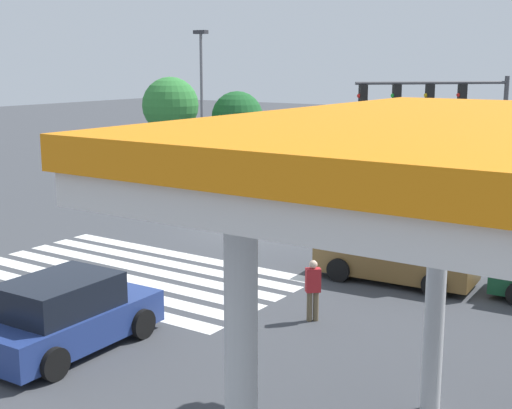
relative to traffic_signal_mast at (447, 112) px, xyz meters
name	(u,v)px	position (x,y,z in m)	size (l,w,h in m)	color
ground_plane	(256,231)	(-5.35, -5.35, -4.41)	(148.07, 148.07, 0.00)	#3D3F44
crosswalk_markings	(134,273)	(-5.35, -12.00, -4.41)	(10.00, 5.35, 0.01)	silver
traffic_signal_mast	(447,112)	(0.00, 0.00, 0.00)	(4.52, 4.52, 5.79)	#47474C
car_0	(281,189)	(-7.40, -0.34, -3.72)	(2.03, 4.78, 1.43)	black
car_1	(66,315)	(-2.49, -17.11, -3.62)	(2.30, 4.34, 1.67)	navy
car_2	(394,256)	(1.52, -8.30, -3.66)	(4.67, 2.14, 1.66)	brown
pedestrian	(313,288)	(1.18, -12.48, -3.55)	(0.41, 0.41, 1.55)	brown
street_light_pole_a	(202,90)	(-15.52, 4.27, 0.40)	(0.80, 0.36, 8.03)	slate
tree_corner_a	(170,106)	(-18.07, 4.56, -0.57)	(3.29, 3.29, 5.49)	brown
tree_corner_b	(237,117)	(-15.18, 7.19, -1.30)	(3.06, 3.06, 4.65)	brown
fire_hydrant	(228,180)	(-11.80, 1.63, -3.98)	(0.22, 0.22, 0.86)	red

